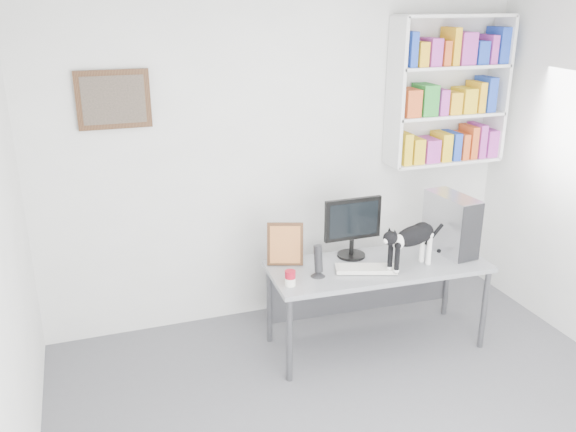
{
  "coord_description": "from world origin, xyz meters",
  "views": [
    {
      "loc": [
        -1.55,
        -2.57,
        2.6
      ],
      "look_at": [
        -0.13,
        1.53,
        1.03
      ],
      "focal_mm": 38.0,
      "sensor_mm": 36.0,
      "label": 1
    }
  ],
  "objects": [
    {
      "name": "room",
      "position": [
        0.0,
        0.0,
        1.35
      ],
      "size": [
        4.01,
        4.01,
        2.7
      ],
      "color": "#55565B",
      "rests_on": "ground"
    },
    {
      "name": "pc_tower",
      "position": [
        1.11,
        1.22,
        0.92
      ],
      "size": [
        0.25,
        0.48,
        0.46
      ],
      "primitive_type": "cube",
      "rotation": [
        0.0,
        0.0,
        0.1
      ],
      "color": "#B1B1B6",
      "rests_on": "desk"
    },
    {
      "name": "wall_art",
      "position": [
        -1.3,
        1.97,
        1.9
      ],
      "size": [
        0.52,
        0.04,
        0.42
      ],
      "primitive_type": "cube",
      "color": "#4E3219",
      "rests_on": "room"
    },
    {
      "name": "soup_can",
      "position": [
        -0.28,
        1.05,
        0.75
      ],
      "size": [
        0.08,
        0.08,
        0.11
      ],
      "primitive_type": "cylinder",
      "rotation": [
        0.0,
        0.0,
        -0.12
      ],
      "color": "#A10D21",
      "rests_on": "desk"
    },
    {
      "name": "keyboard",
      "position": [
        0.33,
        1.1,
        0.71
      ],
      "size": [
        0.48,
        0.3,
        0.03
      ],
      "primitive_type": "cube",
      "rotation": [
        0.0,
        0.0,
        -0.33
      ],
      "color": "silver",
      "rests_on": "desk"
    },
    {
      "name": "monitor",
      "position": [
        0.33,
        1.38,
        0.93
      ],
      "size": [
        0.46,
        0.22,
        0.48
      ],
      "primitive_type": "cube",
      "rotation": [
        0.0,
        0.0,
        0.0
      ],
      "color": "black",
      "rests_on": "desk"
    },
    {
      "name": "cat",
      "position": [
        0.66,
        1.03,
        0.86
      ],
      "size": [
        0.58,
        0.32,
        0.35
      ],
      "primitive_type": null,
      "rotation": [
        0.0,
        0.0,
        0.32
      ],
      "color": "black",
      "rests_on": "desk"
    },
    {
      "name": "leaning_print",
      "position": [
        -0.2,
        1.41,
        0.86
      ],
      "size": [
        0.29,
        0.19,
        0.33
      ],
      "primitive_type": "cube",
      "rotation": [
        0.0,
        0.0,
        -0.34
      ],
      "color": "#4E3219",
      "rests_on": "desk"
    },
    {
      "name": "desk",
      "position": [
        0.47,
        1.18,
        0.35
      ],
      "size": [
        1.68,
        0.72,
        0.69
      ],
      "primitive_type": "cube",
      "rotation": [
        0.0,
        0.0,
        -0.05
      ],
      "color": "gray",
      "rests_on": "room"
    },
    {
      "name": "speaker",
      "position": [
        -0.04,
        1.13,
        0.81
      ],
      "size": [
        0.12,
        0.12,
        0.25
      ],
      "primitive_type": "cylinder",
      "rotation": [
        0.0,
        0.0,
        0.09
      ],
      "color": "black",
      "rests_on": "desk"
    },
    {
      "name": "bookshelf",
      "position": [
        1.4,
        1.85,
        1.85
      ],
      "size": [
        1.03,
        0.28,
        1.24
      ],
      "primitive_type": "cube",
      "color": "silver",
      "rests_on": "room"
    }
  ]
}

